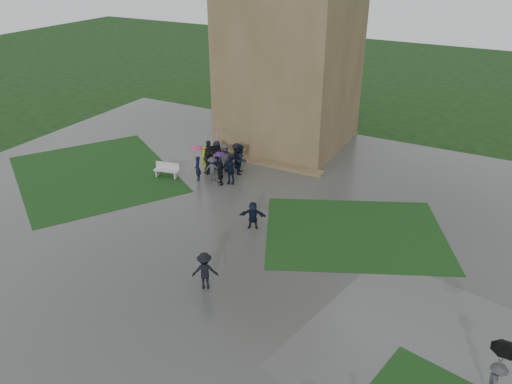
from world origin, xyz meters
The scene contains 11 objects.
ground centered at (0.00, 0.00, 0.00)m, with size 120.00×120.00×0.00m, color black.
plaza centered at (0.00, 2.00, 0.01)m, with size 34.00×34.00×0.02m, color #3B3C39.
lawn_inset_left centered at (-8.50, 4.00, 0.03)m, with size 11.00×9.00×0.01m, color black.
lawn_inset_right centered at (8.50, 5.00, 0.03)m, with size 9.00×7.00×0.01m, color black.
tower centered at (0.00, 15.00, 9.00)m, with size 8.00×8.00×18.00m, color brown.
tower_plinth centered at (0.00, 10.60, 0.13)m, with size 9.00×0.80×0.22m, color brown.
bench centered at (-4.13, 5.87, 0.49)m, with size 1.66×0.84×0.92m.
visitor_cluster centered at (-1.36, 7.85, 1.11)m, with size 3.56×3.86×2.65m.
pedestrian_mid centered at (3.64, 2.98, 0.76)m, with size 1.37×0.49×1.48m, color black.
pedestrian_near centered at (4.26, -2.38, 0.88)m, with size 1.12×0.58×1.73m, color black.
pedestrian_path centered at (15.72, -2.87, 1.32)m, with size 0.86×1.07×2.41m.
Camera 1 is at (14.43, -16.61, 13.45)m, focal length 35.00 mm.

